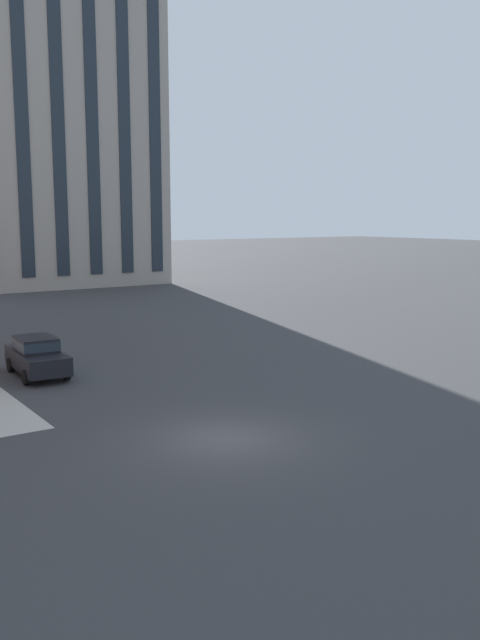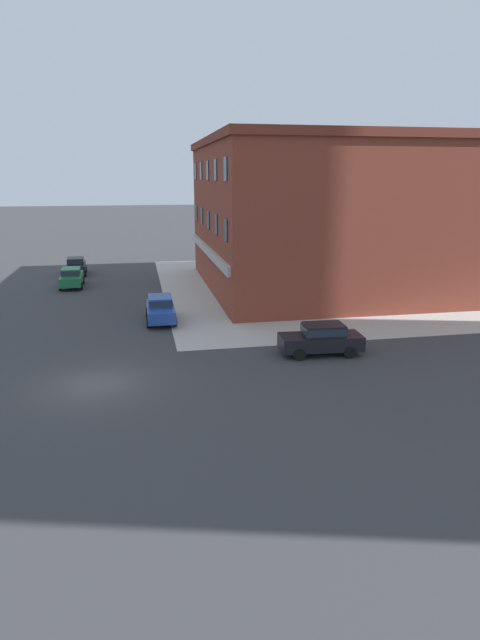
{
  "view_description": "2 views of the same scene",
  "coord_description": "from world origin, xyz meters",
  "px_view_note": "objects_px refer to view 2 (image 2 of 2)",
  "views": [
    {
      "loc": [
        -11.0,
        -16.98,
        6.76
      ],
      "look_at": [
        5.16,
        6.82,
        2.41
      ],
      "focal_mm": 38.35,
      "sensor_mm": 36.0,
      "label": 1
    },
    {
      "loc": [
        23.69,
        2.14,
        9.29
      ],
      "look_at": [
        -0.59,
        6.85,
        2.56
      ],
      "focal_mm": 29.69,
      "sensor_mm": 36.0,
      "label": 2
    }
  ],
  "objects_px": {
    "car_main_northbound_near": "(72,277)",
    "car_main_southbound_far": "(322,338)",
    "car_main_northbound_far": "(76,265)",
    "car_cross_eastbound": "(160,308)"
  },
  "relations": [
    {
      "from": "car_main_northbound_far",
      "to": "car_main_northbound_near",
      "type": "bearing_deg",
      "value": 2.28
    },
    {
      "from": "car_main_northbound_near",
      "to": "car_main_southbound_far",
      "type": "relative_size",
      "value": 0.99
    },
    {
      "from": "car_main_northbound_far",
      "to": "car_main_southbound_far",
      "type": "height_order",
      "value": "same"
    },
    {
      "from": "car_main_northbound_near",
      "to": "car_main_southbound_far",
      "type": "distance_m",
      "value": 26.14
    },
    {
      "from": "car_main_northbound_far",
      "to": "car_cross_eastbound",
      "type": "relative_size",
      "value": 1.02
    },
    {
      "from": "car_main_northbound_near",
      "to": "car_main_northbound_far",
      "type": "distance_m",
      "value": 6.1
    },
    {
      "from": "car_main_southbound_far",
      "to": "car_main_northbound_far",
      "type": "bearing_deg",
      "value": -150.54
    },
    {
      "from": "car_cross_eastbound",
      "to": "car_main_northbound_far",
      "type": "bearing_deg",
      "value": -159.01
    },
    {
      "from": "car_main_northbound_near",
      "to": "car_main_southbound_far",
      "type": "bearing_deg",
      "value": 35.58
    },
    {
      "from": "car_main_northbound_far",
      "to": "car_main_southbound_far",
      "type": "distance_m",
      "value": 31.42
    }
  ]
}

